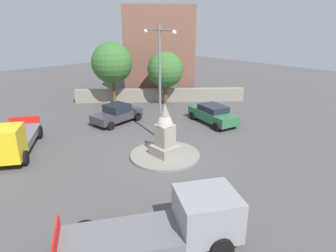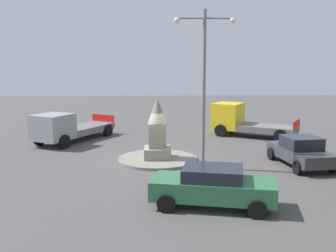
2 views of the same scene
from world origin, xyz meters
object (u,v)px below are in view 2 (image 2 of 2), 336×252
Objects in this scene: car_dark_grey_parked_left at (301,151)px; truck_grey_approaching at (66,128)px; streetlamp at (204,74)px; monument at (157,132)px; truck_yellow_near_island at (242,121)px; car_green_far_side at (213,186)px.

truck_grey_approaching is (-12.80, 6.02, 0.22)m from car_dark_grey_parked_left.
streetlamp is 10.69m from truck_grey_approaching.
monument is 0.49× the size of truck_grey_approaching.
truck_yellow_near_island is at bearing 97.83° from car_dark_grey_parked_left.
monument is at bearing -39.30° from truck_grey_approaching.
streetlamp is 1.27× the size of truck_yellow_near_island.
monument is 7.23m from car_dark_grey_parked_left.
truck_grey_approaching reaches higher than car_dark_grey_parked_left.
streetlamp reaches higher than car_dark_grey_parked_left.
car_dark_grey_parked_left is at bearing -82.17° from truck_yellow_near_island.
truck_yellow_near_island is at bearing 10.14° from truck_grey_approaching.
streetlamp is at bearing -35.07° from monument.
truck_grey_approaching is at bearing 140.70° from monument.
streetlamp is 9.77m from truck_yellow_near_island.
car_green_far_side is at bearing -93.21° from streetlamp.
car_dark_grey_parked_left is at bearing 2.53° from streetlamp.
streetlamp reaches higher than monument.
streetlamp is 1.18× the size of truck_grey_approaching.
monument is 9.04m from truck_yellow_near_island.
car_green_far_side is (1.90, -6.70, -0.77)m from monument.
car_dark_grey_parked_left is 0.92× the size of car_green_far_side.
car_green_far_side is 14.08m from truck_yellow_near_island.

